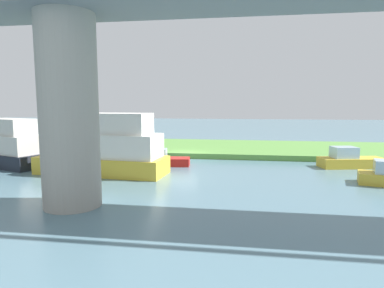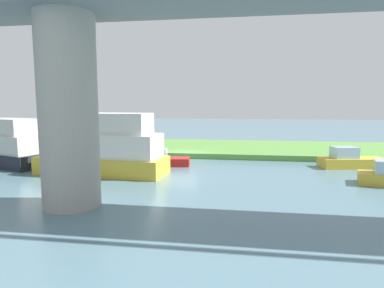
{
  "view_description": "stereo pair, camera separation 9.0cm",
  "coord_description": "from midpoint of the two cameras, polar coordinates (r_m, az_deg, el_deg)",
  "views": [
    {
      "loc": [
        -5.2,
        29.49,
        5.05
      ],
      "look_at": [
        -1.5,
        5.0,
        2.0
      ],
      "focal_mm": 30.86,
      "sensor_mm": 36.0,
      "label": 1
    },
    {
      "loc": [
        -5.29,
        29.48,
        5.05
      ],
      "look_at": [
        -1.5,
        5.0,
        2.0
      ],
      "focal_mm": 30.86,
      "sensor_mm": 36.0,
      "label": 2
    }
  ],
  "objects": [
    {
      "name": "mooring_post",
      "position": [
        32.83,
        -11.45,
        -0.19
      ],
      "size": [
        0.2,
        0.2,
        1.03
      ],
      "primitive_type": "cylinder",
      "color": "brown",
      "rests_on": "grassy_bank"
    },
    {
      "name": "riverboat_paddlewheel",
      "position": [
        27.12,
        -5.01,
        -2.68
      ],
      "size": [
        4.25,
        1.84,
        1.38
      ],
      "color": "red",
      "rests_on": "ground"
    },
    {
      "name": "motorboat_white",
      "position": [
        29.01,
        25.72,
        -2.52
      ],
      "size": [
        5.22,
        2.72,
        1.66
      ],
      "color": "gold",
      "rests_on": "ground"
    },
    {
      "name": "person_on_bank",
      "position": [
        33.43,
        -5.1,
        0.38
      ],
      "size": [
        0.36,
        0.36,
        1.39
      ],
      "color": "#2D334C",
      "rests_on": "grassy_bank"
    },
    {
      "name": "pontoon_yellow",
      "position": [
        24.47,
        -14.58,
        -0.9
      ],
      "size": [
        9.61,
        3.91,
        4.79
      ],
      "color": "gold",
      "rests_on": "ground"
    },
    {
      "name": "bridge_span",
      "position": [
        17.61,
        -21.15,
        21.97
      ],
      "size": [
        75.17,
        4.3,
        3.25
      ],
      "color": "slate",
      "rests_on": "bridge_pylon"
    },
    {
      "name": "ground_plane",
      "position": [
        30.37,
        -1.28,
        -2.55
      ],
      "size": [
        160.0,
        160.0,
        0.0
      ],
      "primitive_type": "plane",
      "color": "slate"
    },
    {
      "name": "bridge_pylon",
      "position": [
        16.97,
        -20.41,
        5.12
      ],
      "size": [
        2.78,
        2.78,
        9.23
      ],
      "primitive_type": "cylinder",
      "color": "#9E998E",
      "rests_on": "ground"
    },
    {
      "name": "skiff_small",
      "position": [
        30.96,
        -29.59,
        -0.37
      ],
      "size": [
        8.69,
        5.26,
        4.21
      ],
      "color": "#1E232D",
      "rests_on": "ground"
    },
    {
      "name": "grassy_bank",
      "position": [
        36.19,
        0.38,
        -0.6
      ],
      "size": [
        80.0,
        12.0,
        0.5
      ],
      "primitive_type": "cube",
      "color": "#5B9342",
      "rests_on": "ground"
    }
  ]
}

